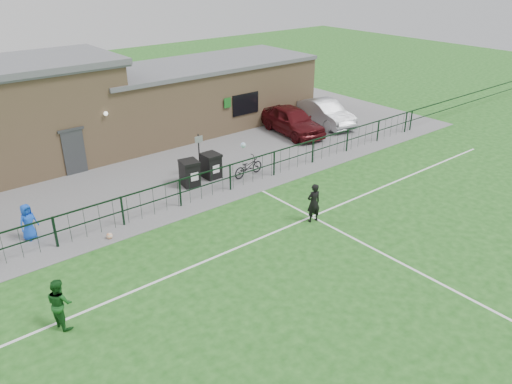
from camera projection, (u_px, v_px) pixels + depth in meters
ground at (357, 283)px, 15.55m from camera, size 90.00×90.00×0.00m
paving_strip at (150, 159)px, 25.02m from camera, size 34.00×13.00×0.02m
pitch_line_touch at (214, 198)px, 21.03m from camera, size 28.00×0.10×0.01m
pitch_line_mid at (273, 233)px, 18.36m from camera, size 28.00×0.10×0.01m
pitch_line_perp at (396, 261)px, 16.69m from camera, size 0.10×16.00×0.01m
perimeter_fence at (211, 183)px, 20.91m from camera, size 28.00×0.10×1.20m
wheelie_bin_left at (190, 174)px, 21.93m from camera, size 0.82×0.90×1.07m
wheelie_bin_right at (211, 166)px, 22.71m from camera, size 0.70×0.79×1.06m
sign_post at (199, 155)px, 22.70m from camera, size 0.07×0.07×2.00m
car_maroon at (292, 120)px, 28.22m from camera, size 2.44×4.77×1.55m
car_silver at (326, 113)px, 29.78m from camera, size 2.31×4.61×1.45m
bicycle_e at (248, 167)px, 22.92m from camera, size 1.74×0.76×0.89m
spectator_child at (28, 222)px, 17.67m from camera, size 0.77×0.62×1.36m
goalkeeper_kick at (311, 201)px, 18.87m from camera, size 1.50×3.29×2.62m
outfield_player at (60, 303)px, 13.47m from camera, size 0.70×0.83×1.49m
ball_ground at (110, 236)px, 17.94m from camera, size 0.23×0.23×0.23m
clubhouse at (102, 106)px, 25.68m from camera, size 24.25×5.40×4.96m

